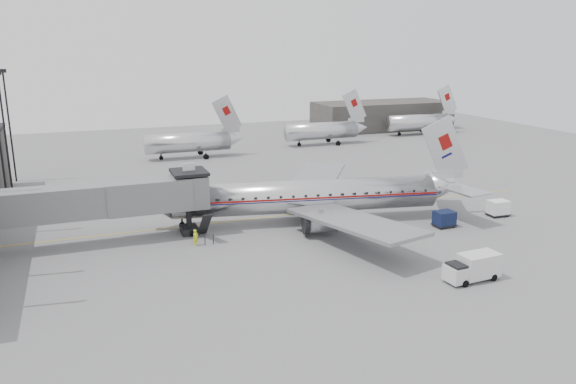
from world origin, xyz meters
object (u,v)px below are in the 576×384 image
at_px(service_van, 473,267).
at_px(baggage_cart_navy, 444,219).
at_px(baggage_cart_white, 498,208).
at_px(ramp_worker, 196,238).
at_px(airliner, 313,196).

relative_size(service_van, baggage_cart_navy, 2.16).
bearing_deg(baggage_cart_white, baggage_cart_navy, -169.36).
relative_size(baggage_cart_navy, ramp_worker, 1.39).
height_order(service_van, baggage_cart_navy, service_van).
bearing_deg(service_van, airliner, 103.99).
bearing_deg(service_van, baggage_cart_white, 40.24).
xyz_separation_m(airliner, service_van, (5.93, -18.87, -1.64)).
height_order(service_van, baggage_cart_white, service_van).
bearing_deg(baggage_cart_navy, ramp_worker, 169.73).
bearing_deg(baggage_cart_white, service_van, -133.88).
relative_size(airliner, baggage_cart_white, 15.21).
xyz_separation_m(service_van, baggage_cart_navy, (6.15, 12.28, -0.26)).
bearing_deg(airliner, service_van, -61.79).
distance_m(airliner, ramp_worker, 13.73).
relative_size(airliner, baggage_cart_navy, 15.87).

